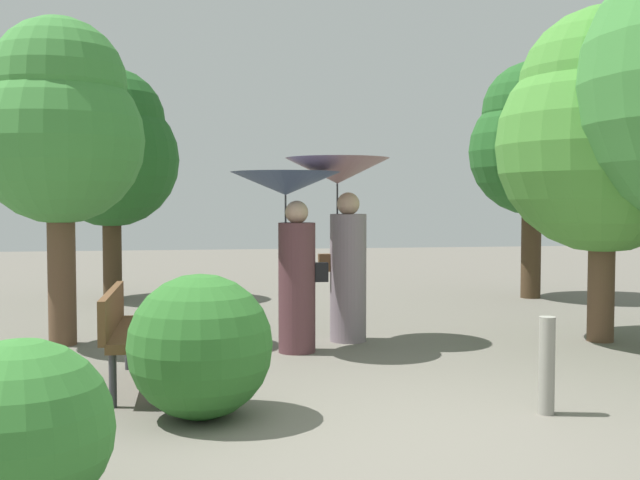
{
  "coord_description": "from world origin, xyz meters",
  "views": [
    {
      "loc": [
        -1.38,
        -4.86,
        1.59
      ],
      "look_at": [
        0.0,
        3.52,
        1.15
      ],
      "focal_mm": 42.85,
      "sensor_mm": 36.0,
      "label": 1
    }
  ],
  "objects_px": {
    "person_left": "(290,225)",
    "tree_near_left": "(111,148)",
    "tree_mid_right": "(533,140)",
    "person_right": "(342,212)",
    "park_bench": "(131,327)",
    "tree_mid_left": "(59,124)",
    "tree_near_right": "(604,129)",
    "path_marker_post": "(547,366)"
  },
  "relations": [
    {
      "from": "tree_mid_right",
      "to": "path_marker_post",
      "type": "xyz_separation_m",
      "value": [
        -2.84,
        -6.42,
        -2.21
      ]
    },
    {
      "from": "tree_mid_left",
      "to": "tree_mid_right",
      "type": "distance_m",
      "value": 7.48
    },
    {
      "from": "tree_mid_left",
      "to": "park_bench",
      "type": "bearing_deg",
      "value": -66.26
    },
    {
      "from": "person_right",
      "to": "path_marker_post",
      "type": "bearing_deg",
      "value": -156.08
    },
    {
      "from": "tree_near_left",
      "to": "person_right",
      "type": "bearing_deg",
      "value": -55.15
    },
    {
      "from": "park_bench",
      "to": "tree_mid_right",
      "type": "xyz_separation_m",
      "value": [
        5.96,
        5.04,
        2.06
      ]
    },
    {
      "from": "tree_near_left",
      "to": "tree_mid_left",
      "type": "height_order",
      "value": "tree_near_left"
    },
    {
      "from": "tree_near_left",
      "to": "tree_mid_right",
      "type": "distance_m",
      "value": 6.8
    },
    {
      "from": "person_left",
      "to": "tree_mid_right",
      "type": "xyz_separation_m",
      "value": [
        4.43,
        3.8,
        1.23
      ]
    },
    {
      "from": "person_right",
      "to": "path_marker_post",
      "type": "distance_m",
      "value": 3.48
    },
    {
      "from": "tree_near_right",
      "to": "tree_mid_left",
      "type": "bearing_deg",
      "value": 172.71
    },
    {
      "from": "person_right",
      "to": "park_bench",
      "type": "relative_size",
      "value": 1.38
    },
    {
      "from": "tree_near_right",
      "to": "path_marker_post",
      "type": "height_order",
      "value": "tree_near_right"
    },
    {
      "from": "person_left",
      "to": "person_right",
      "type": "distance_m",
      "value": 0.85
    },
    {
      "from": "person_left",
      "to": "park_bench",
      "type": "distance_m",
      "value": 2.14
    },
    {
      "from": "person_left",
      "to": "tree_near_left",
      "type": "xyz_separation_m",
      "value": [
        -2.3,
        4.77,
        1.09
      ]
    },
    {
      "from": "park_bench",
      "to": "tree_near_left",
      "type": "bearing_deg",
      "value": 7.4
    },
    {
      "from": "park_bench",
      "to": "tree_near_right",
      "type": "xyz_separation_m",
      "value": [
        5.06,
        1.29,
        1.88
      ]
    },
    {
      "from": "person_right",
      "to": "tree_mid_right",
      "type": "relative_size",
      "value": 0.54
    },
    {
      "from": "person_left",
      "to": "tree_near_right",
      "type": "bearing_deg",
      "value": -81.97
    },
    {
      "from": "tree_near_right",
      "to": "tree_mid_right",
      "type": "height_order",
      "value": "tree_mid_right"
    },
    {
      "from": "park_bench",
      "to": "tree_near_right",
      "type": "relative_size",
      "value": 0.4
    },
    {
      "from": "person_right",
      "to": "tree_near_left",
      "type": "height_order",
      "value": "tree_near_left"
    },
    {
      "from": "tree_mid_left",
      "to": "path_marker_post",
      "type": "distance_m",
      "value": 5.67
    },
    {
      "from": "tree_near_left",
      "to": "tree_mid_left",
      "type": "distance_m",
      "value": 3.97
    },
    {
      "from": "person_right",
      "to": "tree_near_right",
      "type": "relative_size",
      "value": 0.55
    },
    {
      "from": "person_left",
      "to": "path_marker_post",
      "type": "bearing_deg",
      "value": -141.48
    },
    {
      "from": "park_bench",
      "to": "tree_mid_left",
      "type": "height_order",
      "value": "tree_mid_left"
    },
    {
      "from": "park_bench",
      "to": "tree_near_left",
      "type": "height_order",
      "value": "tree_near_left"
    },
    {
      "from": "tree_near_left",
      "to": "tree_mid_right",
      "type": "xyz_separation_m",
      "value": [
        6.73,
        -0.97,
        0.14
      ]
    },
    {
      "from": "tree_mid_right",
      "to": "path_marker_post",
      "type": "height_order",
      "value": "tree_mid_right"
    },
    {
      "from": "tree_near_left",
      "to": "tree_mid_left",
      "type": "relative_size",
      "value": 1.04
    },
    {
      "from": "tree_mid_right",
      "to": "park_bench",
      "type": "bearing_deg",
      "value": -139.75
    },
    {
      "from": "tree_mid_right",
      "to": "tree_near_right",
      "type": "bearing_deg",
      "value": -103.39
    },
    {
      "from": "person_left",
      "to": "tree_near_right",
      "type": "relative_size",
      "value": 0.5
    },
    {
      "from": "person_left",
      "to": "tree_near_left",
      "type": "bearing_deg",
      "value": 33.07
    },
    {
      "from": "tree_near_right",
      "to": "person_right",
      "type": "bearing_deg",
      "value": 170.34
    },
    {
      "from": "person_right",
      "to": "park_bench",
      "type": "height_order",
      "value": "person_right"
    },
    {
      "from": "tree_mid_right",
      "to": "path_marker_post",
      "type": "bearing_deg",
      "value": -113.84
    },
    {
      "from": "park_bench",
      "to": "path_marker_post",
      "type": "bearing_deg",
      "value": -113.82
    },
    {
      "from": "person_right",
      "to": "tree_mid_left",
      "type": "xyz_separation_m",
      "value": [
        -3.08,
        0.27,
        0.96
      ]
    },
    {
      "from": "person_left",
      "to": "person_right",
      "type": "xyz_separation_m",
      "value": [
        0.65,
        0.54,
        0.12
      ]
    }
  ]
}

